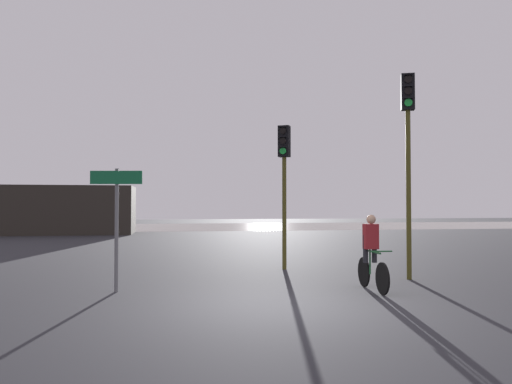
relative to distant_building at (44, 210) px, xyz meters
The scene contains 7 objects.
ground_plane 27.02m from the distant_building, 68.40° to the right, with size 120.00×120.00×0.00m, color #28282D.
water_strip 14.18m from the distant_building, 45.20° to the left, with size 80.00×16.00×0.01m, color #9E937F.
distant_building is the anchor object (origin of this frame).
traffic_light_near_right 26.35m from the distant_building, 58.12° to the right, with size 0.38×0.40×5.09m.
traffic_light_center 22.90m from the distant_building, 60.42° to the right, with size 0.40×0.42×4.12m.
direction_sign_post 24.00m from the distant_building, 73.16° to the right, with size 1.09×0.23×2.60m.
cyclist 26.68m from the distant_building, 62.42° to the right, with size 0.46×1.71×1.62m.
Camera 1 is at (-1.82, -8.75, 1.81)m, focal length 35.00 mm.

